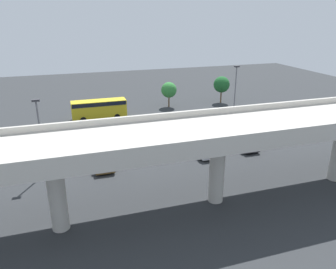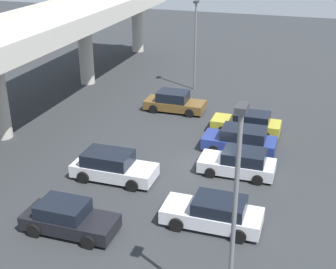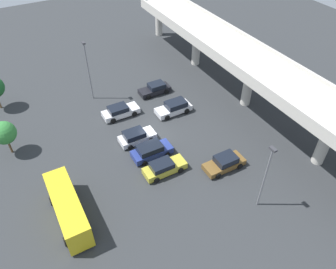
# 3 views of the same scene
# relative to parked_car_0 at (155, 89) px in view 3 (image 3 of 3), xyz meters

# --- Properties ---
(ground_plane) EXTENTS (109.49, 109.49, 0.00)m
(ground_plane) POSITION_rel_parked_car_0_xyz_m (8.32, -4.73, -0.71)
(ground_plane) COLOR #2D3033
(highway_overpass) EXTENTS (52.38, 6.87, 7.28)m
(highway_overpass) POSITION_rel_parked_car_0_xyz_m (8.32, 9.69, 5.17)
(highway_overpass) COLOR #BCB7AD
(highway_overpass) RESTS_ON ground_plane
(parked_car_0) EXTENTS (2.12, 4.53, 1.51)m
(parked_car_0) POSITION_rel_parked_car_0_xyz_m (0.00, 0.00, 0.00)
(parked_car_0) COLOR black
(parked_car_0) RESTS_ON ground_plane
(parked_car_1) EXTENTS (2.18, 4.81, 1.52)m
(parked_car_1) POSITION_rel_parked_car_0_xyz_m (2.53, -6.47, 0.01)
(parked_car_1) COLOR silver
(parked_car_1) RESTS_ON ground_plane
(parked_car_2) EXTENTS (2.24, 4.80, 1.62)m
(parked_car_2) POSITION_rel_parked_car_0_xyz_m (5.32, 0.11, 0.07)
(parked_car_2) COLOR silver
(parked_car_2) RESTS_ON ground_plane
(parked_car_3) EXTENTS (2.17, 4.38, 1.53)m
(parked_car_3) POSITION_rel_parked_car_0_xyz_m (8.11, -6.70, 0.01)
(parked_car_3) COLOR silver
(parked_car_3) RESTS_ON ground_plane
(parked_car_4) EXTENTS (2.23, 4.65, 1.60)m
(parked_car_4) POSITION_rel_parked_car_0_xyz_m (11.20, -6.26, 0.06)
(parked_car_4) COLOR navy
(parked_car_4) RESTS_ON ground_plane
(parked_car_5) EXTENTS (2.05, 4.73, 1.54)m
(parked_car_5) POSITION_rel_parked_car_0_xyz_m (14.16, -6.21, 0.02)
(parked_car_5) COLOR gold
(parked_car_5) RESTS_ON ground_plane
(parked_car_6) EXTENTS (2.18, 4.68, 1.58)m
(parked_car_6) POSITION_rel_parked_car_0_xyz_m (16.75, -0.05, 0.02)
(parked_car_6) COLOR brown
(parked_car_6) RESTS_ON ground_plane
(shuttle_bus) EXTENTS (8.11, 2.54, 2.91)m
(shuttle_bus) POSITION_rel_parked_car_0_xyz_m (15.07, -16.84, 1.02)
(shuttle_bus) COLOR gold
(shuttle_bus) RESTS_ON ground_plane
(lamp_post_near_aisle) EXTENTS (0.70, 0.35, 7.70)m
(lamp_post_near_aisle) POSITION_rel_parked_car_0_xyz_m (22.43, -0.16, 3.82)
(lamp_post_near_aisle) COLOR slate
(lamp_post_near_aisle) RESTS_ON ground_plane
(lamp_post_mid_lot) EXTENTS (0.70, 0.35, 8.46)m
(lamp_post_mid_lot) POSITION_rel_parked_car_0_xyz_m (-3.08, -8.29, 4.22)
(lamp_post_mid_lot) COLOR slate
(lamp_post_mid_lot) RESTS_ON ground_plane
(tree_front_centre) EXTENTS (2.64, 2.64, 4.27)m
(tree_front_centre) POSITION_rel_parked_car_0_xyz_m (2.84, -20.21, 2.23)
(tree_front_centre) COLOR brown
(tree_front_centre) RESTS_ON ground_plane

